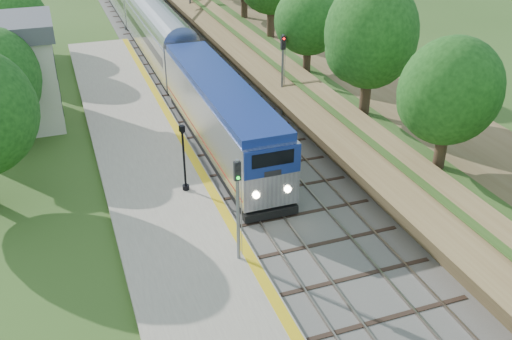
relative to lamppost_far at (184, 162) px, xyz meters
name	(u,v)px	position (x,y,z in m)	size (l,w,h in m)	color
trackbed	(148,18)	(5.77, 44.53, -2.18)	(9.50, 170.00, 0.28)	#4C4944
platform	(161,192)	(-1.43, 0.53, -2.06)	(6.40, 68.00, 0.38)	gray
yellow_stripe	(206,181)	(1.42, 0.53, -1.86)	(0.55, 68.00, 0.01)	gold
trees_behind_platform	(42,110)	(-7.40, 5.19, 2.28)	(7.82, 53.32, 7.21)	#332316
lamppost_far	(184,162)	(0.00, 0.00, 0.00)	(0.41, 0.41, 4.18)	black
signal_platform	(238,200)	(0.87, -7.46, 1.51)	(0.32, 0.26, 5.49)	slate
signal_farside	(283,67)	(9.97, 9.29, 1.77)	(0.35, 0.28, 6.38)	slate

